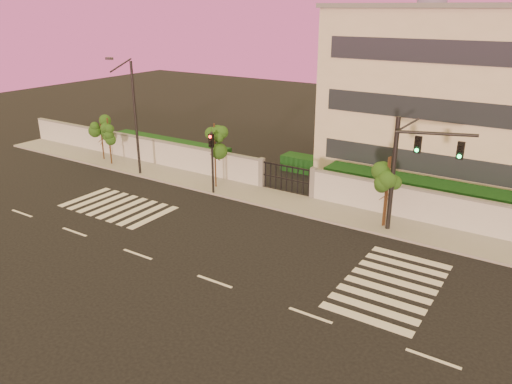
# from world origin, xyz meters

# --- Properties ---
(ground) EXTENTS (120.00, 120.00, 0.00)m
(ground) POSITION_xyz_m (0.00, 0.00, 0.00)
(ground) COLOR black
(ground) RESTS_ON ground
(sidewalk) EXTENTS (60.00, 3.00, 0.15)m
(sidewalk) POSITION_xyz_m (0.00, 10.50, 0.07)
(sidewalk) COLOR gray
(sidewalk) RESTS_ON ground
(perimeter_wall) EXTENTS (60.00, 0.36, 2.20)m
(perimeter_wall) POSITION_xyz_m (0.10, 12.00, 1.07)
(perimeter_wall) COLOR silver
(perimeter_wall) RESTS_ON ground
(hedge_row) EXTENTS (41.00, 4.25, 1.80)m
(hedge_row) POSITION_xyz_m (1.17, 14.74, 0.82)
(hedge_row) COLOR black
(hedge_row) RESTS_ON ground
(road_markings) EXTENTS (57.00, 7.62, 0.02)m
(road_markings) POSITION_xyz_m (-1.58, 3.76, 0.01)
(road_markings) COLOR silver
(road_markings) RESTS_ON ground
(street_tree_a) EXTENTS (1.32, 1.05, 3.56)m
(street_tree_a) POSITION_xyz_m (-19.58, 10.54, 2.62)
(street_tree_a) COLOR #382314
(street_tree_a) RESTS_ON ground
(street_tree_b) EXTENTS (1.43, 1.14, 3.87)m
(street_tree_b) POSITION_xyz_m (-18.01, 9.96, 2.85)
(street_tree_b) COLOR #382314
(street_tree_b) RESTS_ON ground
(street_tree_c) EXTENTS (1.40, 1.11, 4.66)m
(street_tree_c) POSITION_xyz_m (-7.64, 10.20, 3.42)
(street_tree_c) COLOR #382314
(street_tree_c) RESTS_ON ground
(street_tree_d) EXTENTS (1.31, 1.04, 4.29)m
(street_tree_d) POSITION_xyz_m (4.58, 10.19, 3.16)
(street_tree_d) COLOR #382314
(street_tree_d) RESTS_ON ground
(street_tree_e) EXTENTS (1.38, 1.10, 4.25)m
(street_tree_e) POSITION_xyz_m (4.51, 10.14, 3.13)
(street_tree_e) COLOR #382314
(street_tree_e) RESTS_ON ground
(traffic_signal_main) EXTENTS (4.08, 1.54, 6.59)m
(traffic_signal_main) POSITION_xyz_m (5.69, 9.87, 4.17)
(traffic_signal_main) COLOR black
(traffic_signal_main) RESTS_ON ground
(traffic_signal_secondary) EXTENTS (0.34, 0.33, 4.37)m
(traffic_signal_secondary) POSITION_xyz_m (-7.08, 9.11, 2.77)
(traffic_signal_secondary) COLOR black
(traffic_signal_secondary) RESTS_ON ground
(streetlight_west) EXTENTS (0.53, 2.13, 8.84)m
(streetlight_west) POSITION_xyz_m (-14.32, 9.25, 4.78)
(streetlight_west) COLOR black
(streetlight_west) RESTS_ON ground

